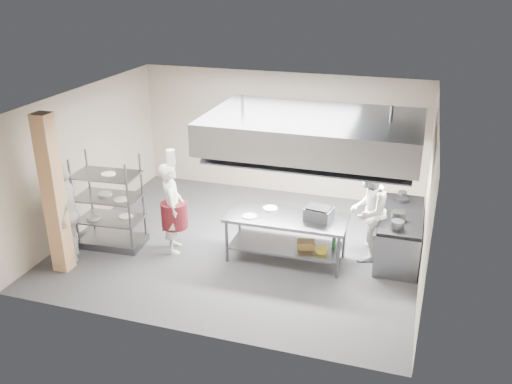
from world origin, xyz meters
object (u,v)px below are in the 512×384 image
(island, at_px, (286,238))
(chef_line, at_px, (368,211))
(pass_rack, at_px, (109,202))
(griddle, at_px, (319,214))
(cooking_range, at_px, (400,236))
(chef_plating, at_px, (67,212))
(chef_head, at_px, (172,208))
(stockpot, at_px, (398,216))

(island, xyz_separation_m, chef_line, (1.45, 0.55, 0.53))
(pass_rack, xyz_separation_m, chef_line, (4.97, 1.01, 0.04))
(pass_rack, relative_size, griddle, 3.92)
(island, height_order, griddle, griddle)
(cooking_range, bearing_deg, chef_plating, -161.84)
(chef_line, distance_m, griddle, 0.98)
(island, relative_size, chef_line, 1.16)
(island, bearing_deg, cooking_range, 21.05)
(chef_plating, bearing_deg, griddle, 76.03)
(chef_head, relative_size, chef_line, 0.94)
(cooking_range, relative_size, chef_head, 1.08)
(pass_rack, relative_size, chef_head, 1.03)
(cooking_range, distance_m, chef_plating, 6.42)
(chef_plating, height_order, stockpot, chef_plating)
(chef_head, height_order, stockpot, chef_head)
(chef_plating, bearing_deg, chef_line, 78.69)
(pass_rack, xyz_separation_m, chef_head, (1.30, 0.17, -0.02))
(pass_rack, xyz_separation_m, cooking_range, (5.60, 1.29, -0.53))
(pass_rack, bearing_deg, island, 3.30)
(cooking_range, height_order, griddle, griddle)
(griddle, xyz_separation_m, stockpot, (1.42, 0.44, -0.04))
(pass_rack, height_order, griddle, pass_rack)
(pass_rack, bearing_deg, chef_line, 7.36)
(island, height_order, cooking_range, island)
(cooking_range, bearing_deg, stockpot, -100.20)
(cooking_range, relative_size, chef_plating, 1.04)
(island, height_order, pass_rack, pass_rack)
(chef_plating, distance_m, stockpot, 6.25)
(stockpot, bearing_deg, pass_rack, -170.24)
(cooking_range, height_order, chef_line, chef_line)
(griddle, bearing_deg, pass_rack, -163.49)
(griddle, relative_size, stockpot, 1.85)
(chef_plating, distance_m, griddle, 4.76)
(chef_line, bearing_deg, stockpot, 93.70)
(chef_line, relative_size, stockpot, 7.53)
(cooking_range, distance_m, chef_line, 0.89)
(chef_head, bearing_deg, chef_plating, 91.72)
(chef_line, relative_size, chef_plating, 1.02)
(pass_rack, relative_size, cooking_range, 0.95)
(chef_line, height_order, griddle, chef_line)
(island, xyz_separation_m, pass_rack, (-3.52, -0.46, 0.49))
(cooking_range, bearing_deg, pass_rack, -167.07)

